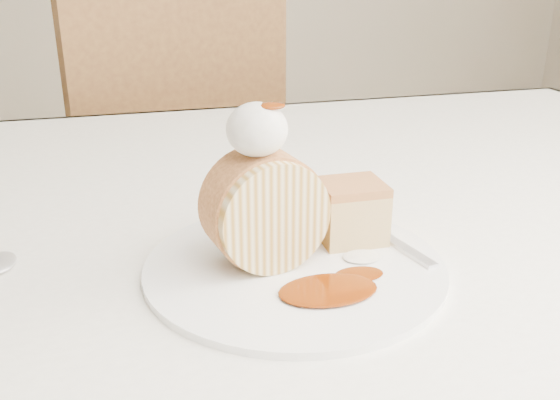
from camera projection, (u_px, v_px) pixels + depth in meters
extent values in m
cube|color=white|center=(253.00, 223.00, 0.67)|extent=(1.40, 0.90, 0.04)
cube|color=white|center=(200.00, 186.00, 1.11)|extent=(1.40, 0.01, 0.28)
cylinder|color=brown|center=(510.00, 287.00, 1.29)|extent=(0.06, 0.06, 0.71)
cube|color=brown|center=(156.00, 199.00, 1.47)|extent=(0.55, 0.55, 0.04)
cube|color=brown|center=(184.00, 111.00, 1.22)|extent=(0.44, 0.17, 0.46)
cylinder|color=brown|center=(200.00, 242.00, 1.81)|extent=(0.04, 0.04, 0.43)
cylinder|color=brown|center=(67.00, 275.00, 1.62)|extent=(0.04, 0.04, 0.43)
cylinder|color=brown|center=(267.00, 300.00, 1.51)|extent=(0.04, 0.04, 0.43)
cylinder|color=brown|center=(113.00, 349.00, 1.32)|extent=(0.04, 0.04, 0.43)
cylinder|color=white|center=(294.00, 266.00, 0.53)|extent=(0.25, 0.25, 0.01)
cylinder|color=beige|center=(265.00, 210.00, 0.51)|extent=(0.10, 0.07, 0.09)
cube|color=#C8874B|center=(351.00, 215.00, 0.56)|extent=(0.06, 0.05, 0.05)
ellipsoid|color=white|center=(257.00, 130.00, 0.48)|extent=(0.05, 0.05, 0.04)
ellipsoid|color=#682404|center=(270.00, 99.00, 0.47)|extent=(0.02, 0.02, 0.01)
cube|color=silver|center=(394.00, 242.00, 0.56)|extent=(0.05, 0.15, 0.00)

